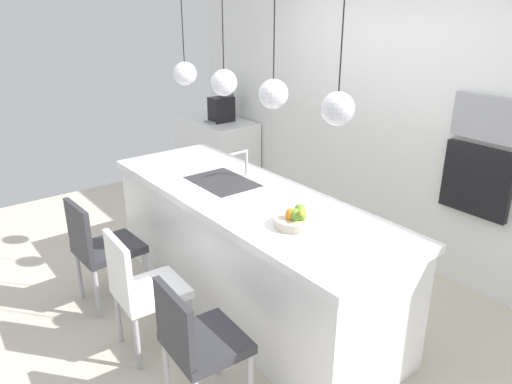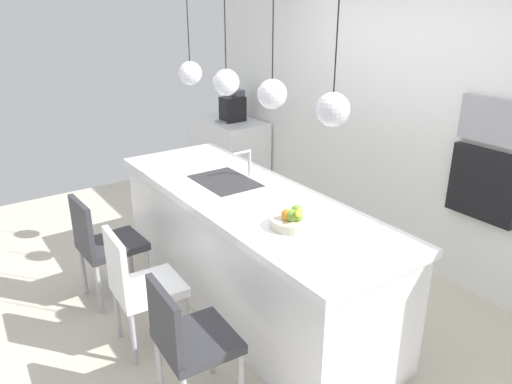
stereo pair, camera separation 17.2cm
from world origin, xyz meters
name	(u,v)px [view 2 (the right image)]	position (x,y,z in m)	size (l,w,h in m)	color
floor	(249,301)	(0.00, 0.00, 0.00)	(6.60, 6.60, 0.00)	beige
back_wall	(401,118)	(0.00, 1.65, 1.30)	(6.00, 0.10, 2.60)	white
kitchen_island	(249,249)	(0.00, 0.00, 0.47)	(2.73, 0.92, 0.94)	white
sink_basin	(225,182)	(-0.34, 0.00, 0.94)	(0.56, 0.40, 0.02)	#2D2D30
faucet	(247,159)	(-0.34, 0.21, 1.08)	(0.02, 0.17, 0.22)	silver
fruit_bowl	(292,220)	(0.63, -0.08, 0.99)	(0.28, 0.28, 0.16)	beige
side_counter	(228,152)	(-2.40, 1.28, 0.44)	(1.10, 0.60, 0.88)	white
coffee_machine	(233,108)	(-2.26, 1.28, 1.04)	(0.20, 0.35, 0.38)	black
microwave	(496,121)	(0.92, 1.58, 1.46)	(0.54, 0.08, 0.34)	#9E9EA3
oven	(484,184)	(0.92, 1.58, 0.96)	(0.56, 0.08, 0.56)	black
chair_near	(104,242)	(-0.70, -0.91, 0.50)	(0.44, 0.49, 0.89)	#333338
chair_middle	(139,284)	(0.02, -0.91, 0.50)	(0.43, 0.47, 0.89)	white
chair_far	(188,338)	(0.72, -0.91, 0.50)	(0.46, 0.44, 0.86)	#333338
pendant_light_left	(190,73)	(-0.85, 0.00, 1.73)	(0.19, 0.19, 0.79)	silver
pendant_light_center_left	(226,82)	(-0.28, 0.00, 1.73)	(0.19, 0.19, 0.79)	silver
pendant_light_center_right	(272,94)	(0.28, 0.00, 1.73)	(0.19, 0.19, 0.79)	silver
pendant_light_right	(333,109)	(0.85, 0.00, 1.73)	(0.19, 0.19, 0.79)	silver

